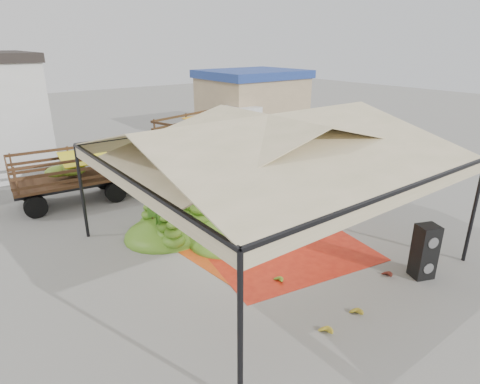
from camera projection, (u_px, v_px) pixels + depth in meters
ground at (265, 247)px, 12.11m from camera, size 90.00×90.00×0.00m
canopy_tent at (267, 141)px, 10.95m from camera, size 8.10×8.10×4.00m
building_tan at (252, 102)px, 26.73m from camera, size 6.30×5.30×4.10m
tarp_left at (281, 245)px, 12.26m from camera, size 5.37×5.20×0.01m
tarp_right at (238, 234)px, 12.91m from camera, size 4.57×4.76×0.01m
banana_heap at (218, 207)px, 13.38m from camera, size 6.98×6.06×1.34m
hand_yellow_a at (356, 312)px, 9.06m from camera, size 0.50×0.44×0.19m
hand_yellow_b at (325, 331)px, 8.47m from camera, size 0.51×0.45×0.20m
hand_red_a at (422, 258)px, 11.32m from camera, size 0.55×0.49×0.21m
hand_red_b at (386, 274)px, 10.56m from camera, size 0.45×0.38×0.18m
hand_green at (277, 279)px, 10.32m from camera, size 0.40×0.33×0.18m
hanging_bunches at (313, 149)px, 12.84m from camera, size 1.74×0.24×0.20m
speaker_stack at (425, 251)px, 10.38m from camera, size 0.67×0.63×1.47m
banana_leaves at (164, 234)px, 12.95m from camera, size 0.96×1.36×3.70m
vendor at (223, 169)px, 16.26m from camera, size 0.82×0.66×1.96m
truck_left at (101, 166)px, 15.72m from camera, size 6.02×2.55×2.01m
truck_right at (215, 127)px, 22.09m from camera, size 6.92×3.87×2.25m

